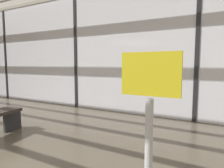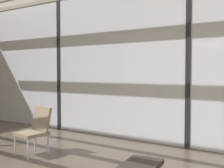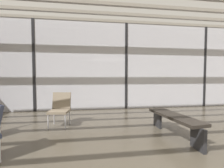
{
  "view_description": "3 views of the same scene",
  "coord_description": "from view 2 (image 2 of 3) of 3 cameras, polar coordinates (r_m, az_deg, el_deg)",
  "views": [
    {
      "loc": [
        3.89,
        0.27,
        1.35
      ],
      "look_at": [
        1.47,
        4.83,
        0.83
      ],
      "focal_mm": 31.21,
      "sensor_mm": 36.0,
      "label": 1
    },
    {
      "loc": [
        1.72,
        -0.31,
        1.53
      ],
      "look_at": [
        -1.0,
        3.91,
        1.31
      ],
      "focal_mm": 44.46,
      "sensor_mm": 36.0,
      "label": 2
    },
    {
      "loc": [
        -1.5,
        -1.09,
        1.31
      ],
      "look_at": [
        -0.16,
        8.0,
        0.86
      ],
      "focal_mm": 25.49,
      "sensor_mm": 36.0,
      "label": 3
    }
  ],
  "objects": [
    {
      "name": "glass_curtain_wall",
      "position": [
        5.77,
        15.5,
        4.2
      ],
      "size": [
        14.0,
        0.08,
        3.42
      ],
      "primitive_type": "cube",
      "color": "silver",
      "rests_on": "ground"
    },
    {
      "name": "window_mullion_0",
      "position": [
        7.59,
        -10.69,
        3.82
      ],
      "size": [
        0.1,
        0.12,
        3.42
      ],
      "primitive_type": "cube",
      "color": "black",
      "rests_on": "ground"
    },
    {
      "name": "window_mullion_1",
      "position": [
        5.77,
        15.5,
        4.2
      ],
      "size": [
        0.1,
        0.12,
        3.42
      ],
      "primitive_type": "cube",
      "color": "black",
      "rests_on": "ground"
    },
    {
      "name": "lounge_chair_3",
      "position": [
        5.4,
        -15.42,
        -8.66
      ],
      "size": [
        0.55,
        0.59,
        0.87
      ],
      "rotation": [
        0.0,
        0.0,
        6.14
      ],
      "color": "#7F705B",
      "rests_on": "ground"
    }
  ]
}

